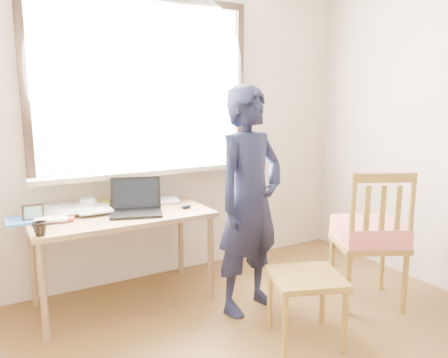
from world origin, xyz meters
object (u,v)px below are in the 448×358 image
mug_dark (40,229)px  laptop (136,205)px  work_chair (306,285)px  side_chair (370,234)px  desk (121,223)px  person (250,201)px  mug_white (88,204)px

mug_dark → laptop: bearing=17.8°
mug_dark → work_chair: bearing=-30.7°
mug_dark → side_chair: bearing=-17.3°
desk → work_chair: 1.40m
work_chair → side_chair: bearing=13.1°
side_chair → desk: bearing=149.7°
laptop → side_chair: bearing=-31.2°
desk → laptop: size_ratio=2.90×
mug_dark → person: size_ratio=0.06×
desk → laptop: 0.17m
desk → mug_white: size_ratio=10.66×
mug_white → mug_dark: 0.61m
side_chair → laptop: bearing=148.8°
work_chair → person: bearing=97.6°
mug_white → person: 1.22m
mug_white → work_chair: bearing=-52.1°
person → laptop: bearing=128.2°
laptop → person: (0.66, -0.52, 0.06)m
work_chair → person: (-0.07, 0.54, 0.43)m
desk → mug_white: (-0.19, 0.22, 0.12)m
laptop → mug_dark: (-0.69, -0.22, -0.02)m
desk → mug_dark: size_ratio=13.75×
side_chair → work_chair: bearing=-166.9°
laptop → work_chair: (0.73, -1.06, -0.38)m
laptop → person: bearing=-38.3°
laptop → side_chair: side_chair is taller
work_chair → mug_dark: bearing=149.3°
laptop → mug_dark: laptop is taller
laptop → side_chair: size_ratio=0.43×
work_chair → side_chair: (0.74, 0.17, 0.17)m
laptop → person: size_ratio=0.27×
person → mug_dark: bearing=153.9°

